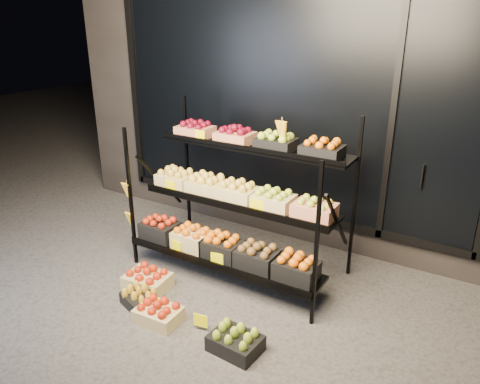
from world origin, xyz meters
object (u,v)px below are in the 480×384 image
Objects in this scene: floor_crate_left at (147,279)px; floor_crate_midright at (158,313)px; display_rack at (235,201)px; floor_crate_midleft at (140,298)px.

floor_crate_left is 1.15× the size of floor_crate_midright.
floor_crate_midright is (0.44, -0.35, -0.01)m from floor_crate_left.
floor_crate_midright is (-0.13, -1.09, -0.70)m from display_rack.
floor_crate_midright is at bearing -44.02° from floor_crate_left.
display_rack is 4.85× the size of floor_crate_left.
display_rack is at bearing 47.25° from floor_crate_left.
display_rack reaches higher than floor_crate_midleft.
display_rack is at bearing 81.27° from floor_crate_midright.
floor_crate_left is at bearing 137.37° from floor_crate_midleft.
display_rack is 5.57× the size of floor_crate_midright.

